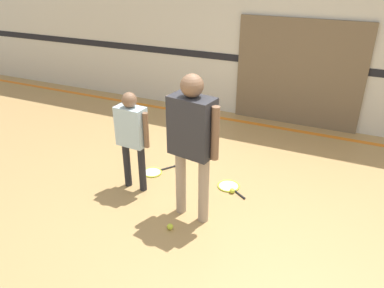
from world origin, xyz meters
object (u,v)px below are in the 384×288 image
person_student_left (132,131)px  tennis_ball_by_spare_racket (232,191)px  racket_spare_on_floor (229,186)px  tennis_ball_near_instructor (170,227)px  person_instructor (192,134)px  racket_second_spare (154,172)px

person_student_left → tennis_ball_by_spare_racket: size_ratio=18.97×
person_student_left → racket_spare_on_floor: bearing=28.2°
racket_spare_on_floor → tennis_ball_near_instructor: 1.08m
tennis_ball_near_instructor → racket_spare_on_floor: bearing=73.6°
tennis_ball_near_instructor → tennis_ball_by_spare_racket: same height
racket_spare_on_floor → tennis_ball_near_instructor: bearing=-72.1°
tennis_ball_near_instructor → tennis_ball_by_spare_racket: size_ratio=1.00×
person_instructor → racket_spare_on_floor: size_ratio=3.42×
racket_spare_on_floor → racket_second_spare: bearing=-141.2°
person_instructor → racket_spare_on_floor: (0.19, 0.71, -1.00)m
tennis_ball_by_spare_racket → racket_spare_on_floor: bearing=124.1°
racket_spare_on_floor → tennis_ball_by_spare_racket: size_ratio=7.21×
person_student_left → tennis_ball_by_spare_racket: 1.42m
racket_second_spare → tennis_ball_by_spare_racket: 1.12m
person_student_left → tennis_ball_near_instructor: bearing=-31.5°
person_instructor → tennis_ball_by_spare_racket: size_ratio=24.67×
person_student_left → tennis_ball_by_spare_racket: (1.15, 0.38, -0.74)m
person_student_left → tennis_ball_near_instructor: size_ratio=18.97×
person_instructor → racket_second_spare: (-0.86, 0.63, -1.00)m
person_student_left → racket_second_spare: 0.87m
tennis_ball_by_spare_racket → tennis_ball_near_instructor: bearing=-112.3°
person_instructor → racket_spare_on_floor: bearing=84.2°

